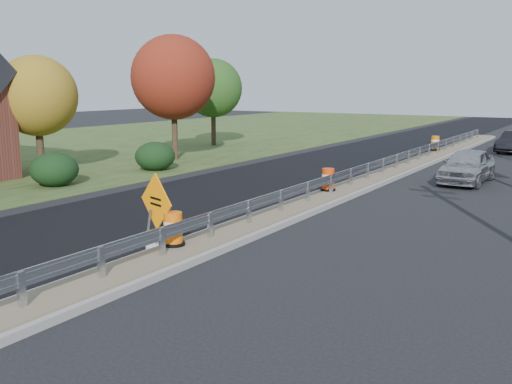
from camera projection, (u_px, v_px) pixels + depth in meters
The scene contains 15 objects.
ground at pixel (281, 218), 19.25m from camera, with size 140.00×140.00×0.00m, color black.
grass_verge_near at pixel (55, 149), 40.10m from camera, with size 30.00×120.00×0.03m, color #30451D.
milled_overlay at pixel (302, 171), 29.88m from camera, with size 7.20×120.00×0.01m, color black.
median at pixel (368, 181), 25.89m from camera, with size 1.60×55.00×0.23m.
guardrail at pixel (376, 165), 26.61m from camera, with size 0.10×46.15×0.72m.
hedge_mid at pixel (54, 169), 25.11m from camera, with size 2.09×2.09×1.52m, color black.
hedge_north at pixel (155, 156), 29.85m from camera, with size 2.09×2.09×1.52m, color black.
tree_near_yellow at pixel (37, 96), 28.03m from camera, with size 3.96×3.96×5.88m.
tree_near_red at pixel (173, 78), 33.47m from camera, with size 4.95×4.95×7.35m.
tree_near_back at pixel (213, 88), 41.82m from camera, with size 4.29×4.29×6.37m.
caution_sign at pixel (157, 231), 15.31m from camera, with size 1.47×0.64×2.12m.
barrel_median_near at pixel (173, 230), 15.00m from camera, with size 0.61×0.61×0.89m.
barrel_median_mid at pixel (328, 180), 22.88m from camera, with size 0.61×0.61×0.90m.
barrel_median_far at pixel (435, 143), 37.20m from camera, with size 0.64×0.64×0.94m.
car_silver at pixel (467, 166), 26.04m from camera, with size 1.85×4.60×1.57m, color #ACABB0.
Camera 1 is at (9.24, -16.35, 4.38)m, focal length 40.00 mm.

